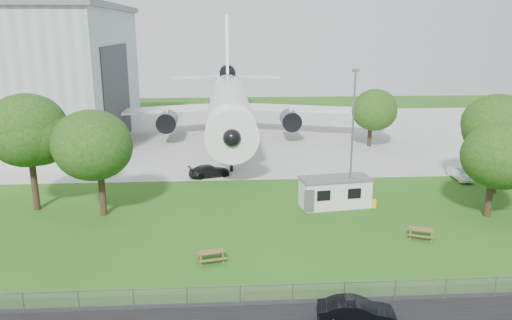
{
  "coord_description": "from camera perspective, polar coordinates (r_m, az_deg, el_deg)",
  "views": [
    {
      "loc": [
        -2.76,
        -34.91,
        15.37
      ],
      "look_at": [
        0.05,
        8.0,
        4.0
      ],
      "focal_mm": 35.0,
      "sensor_mm": 36.0,
      "label": 1
    }
  ],
  "objects": [
    {
      "name": "tree_east_back",
      "position": [
        52.01,
        26.16,
        3.08
      ],
      "size": [
        8.16,
        8.16,
        10.24
      ],
      "color": "#382619",
      "rests_on": "ground"
    },
    {
      "name": "car_apron_van",
      "position": [
        53.4,
        -5.35,
        -1.27
      ],
      "size": [
        4.76,
        3.15,
        1.28
      ],
      "primitive_type": "imported",
      "rotation": [
        0.0,
        0.0,
        1.91
      ],
      "color": "black",
      "rests_on": "ground"
    },
    {
      "name": "ground",
      "position": [
        38.24,
        0.72,
        -8.89
      ],
      "size": [
        160.0,
        160.0,
        0.0
      ],
      "primitive_type": "plane",
      "color": "#346A1A"
    },
    {
      "name": "picnic_west",
      "position": [
        34.76,
        -5.15,
        -11.49
      ],
      "size": [
        2.09,
        1.87,
        0.76
      ],
      "primitive_type": null,
      "rotation": [
        0.0,
        0.0,
        0.23
      ],
      "color": "olive",
      "rests_on": "ground"
    },
    {
      "name": "site_cabin",
      "position": [
        44.89,
        9.03,
        -3.63
      ],
      "size": [
        6.91,
        3.55,
        2.62
      ],
      "color": "silver",
      "rests_on": "ground"
    },
    {
      "name": "airliner",
      "position": [
        71.48,
        -3.12,
        6.67
      ],
      "size": [
        46.36,
        47.73,
        17.69
      ],
      "color": "white",
      "rests_on": "ground"
    },
    {
      "name": "concrete_apron",
      "position": [
        74.56,
        -1.55,
        2.92
      ],
      "size": [
        120.0,
        46.0,
        0.03
      ],
      "primitive_type": "cube",
      "color": "#B7B7B2",
      "rests_on": "ground"
    },
    {
      "name": "picnic_east",
      "position": [
        40.17,
        18.27,
        -8.48
      ],
      "size": [
        2.24,
        2.08,
        0.76
      ],
      "primitive_type": null,
      "rotation": [
        0.0,
        0.0,
        -0.39
      ],
      "color": "olive",
      "rests_on": "ground"
    },
    {
      "name": "lamp_mast",
      "position": [
        43.56,
        10.92,
        2.12
      ],
      "size": [
        0.16,
        0.16,
        12.0
      ],
      "primitive_type": "cylinder",
      "color": "slate",
      "rests_on": "ground"
    },
    {
      "name": "car_centre_sedan",
      "position": [
        28.36,
        11.4,
        -16.69
      ],
      "size": [
        4.34,
        2.0,
        1.38
      ],
      "primitive_type": "imported",
      "rotation": [
        0.0,
        0.0,
        1.44
      ],
      "color": "black",
      "rests_on": "ground"
    },
    {
      "name": "tree_west_small",
      "position": [
        42.91,
        -17.57,
        1.51
      ],
      "size": [
        6.67,
        6.67,
        9.36
      ],
      "color": "#382619",
      "rests_on": "ground"
    },
    {
      "name": "tree_west_big",
      "position": [
        46.18,
        -24.58,
        2.88
      ],
      "size": [
        7.53,
        7.53,
        10.68
      ],
      "color": "#382619",
      "rests_on": "ground"
    },
    {
      "name": "tree_far_apron",
      "position": [
        67.97,
        13.03,
        5.6
      ],
      "size": [
        6.59,
        6.59,
        8.24
      ],
      "color": "#382619",
      "rests_on": "ground"
    },
    {
      "name": "tree_east_front",
      "position": [
        45.16,
        25.64,
        0.88
      ],
      "size": [
        6.33,
        6.33,
        8.81
      ],
      "color": "#382619",
      "rests_on": "ground"
    },
    {
      "name": "fence",
      "position": [
        29.82,
        2.19,
        -16.22
      ],
      "size": [
        58.0,
        0.04,
        1.3
      ],
      "primitive_type": "cube",
      "color": "gray",
      "rests_on": "ground"
    },
    {
      "name": "car_ne_sedan",
      "position": [
        56.42,
        22.34,
        -1.46
      ],
      "size": [
        1.44,
        3.94,
        1.29
      ],
      "primitive_type": "imported",
      "rotation": [
        0.0,
        0.0,
        -0.02
      ],
      "color": "silver",
      "rests_on": "ground"
    }
  ]
}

